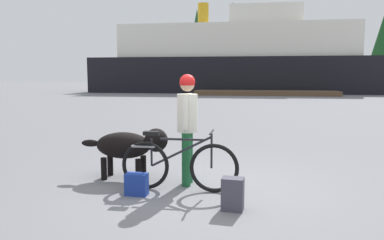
{
  "coord_description": "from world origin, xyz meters",
  "views": [
    {
      "loc": [
        0.73,
        -5.64,
        1.74
      ],
      "look_at": [
        -0.35,
        1.04,
        0.94
      ],
      "focal_mm": 35.55,
      "sensor_mm": 36.0,
      "label": 1
    }
  ],
  "objects": [
    {
      "name": "handbag_pannier",
      "position": [
        -0.93,
        -0.47,
        0.16
      ],
      "size": [
        0.33,
        0.19,
        0.32
      ],
      "primitive_type": "cube",
      "rotation": [
        0.0,
        0.0,
        -0.03
      ],
      "color": "navy",
      "rests_on": "ground_plane"
    },
    {
      "name": "person_cyclist",
      "position": [
        -0.29,
        0.21,
        1.06
      ],
      "size": [
        0.32,
        0.53,
        1.76
      ],
      "color": "#19592D",
      "rests_on": "ground_plane"
    },
    {
      "name": "bicycle",
      "position": [
        -0.37,
        -0.16,
        0.4
      ],
      "size": [
        1.79,
        0.44,
        0.92
      ],
      "color": "black",
      "rests_on": "ground_plane"
    },
    {
      "name": "backpack",
      "position": [
        0.49,
        -0.86,
        0.21
      ],
      "size": [
        0.3,
        0.22,
        0.43
      ],
      "primitive_type": "cube",
      "rotation": [
        0.0,
        0.0,
        -0.09
      ],
      "color": "#3F3F4C",
      "rests_on": "ground_plane"
    },
    {
      "name": "ground_plane",
      "position": [
        0.0,
        0.0,
        0.0
      ],
      "size": [
        160.0,
        160.0,
        0.0
      ],
      "primitive_type": "plane",
      "color": "slate"
    },
    {
      "name": "pine_tree_center",
      "position": [
        -2.34,
        49.0,
        7.14
      ],
      "size": [
        3.86,
        3.86,
        11.87
      ],
      "color": "#4C331E",
      "rests_on": "ground_plane"
    },
    {
      "name": "pine_tree_far_left",
      "position": [
        -7.97,
        52.67,
        7.29
      ],
      "size": [
        3.26,
        3.26,
        11.64
      ],
      "color": "#4C331E",
      "rests_on": "ground_plane"
    },
    {
      "name": "dock_pier",
      "position": [
        1.73,
        27.46,
        0.2
      ],
      "size": [
        12.07,
        2.37,
        0.4
      ],
      "primitive_type": "cube",
      "color": "brown",
      "rests_on": "ground_plane"
    },
    {
      "name": "ferry_boat",
      "position": [
        -1.0,
        34.0,
        3.2
      ],
      "size": [
        28.44,
        8.91,
        9.02
      ],
      "color": "black",
      "rests_on": "ground_plane"
    },
    {
      "name": "dog",
      "position": [
        -1.31,
        0.38,
        0.57
      ],
      "size": [
        1.51,
        0.52,
        0.87
      ],
      "color": "black",
      "rests_on": "ground_plane"
    }
  ]
}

